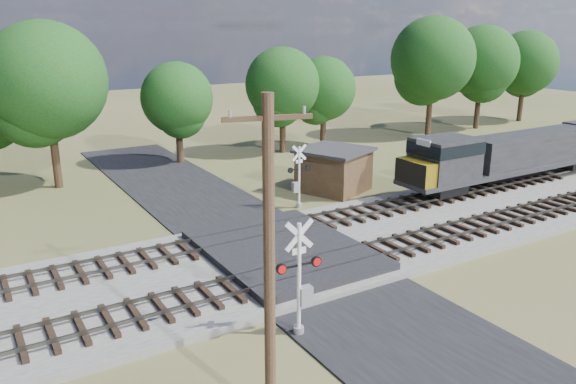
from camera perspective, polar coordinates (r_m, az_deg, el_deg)
ground at (r=27.24m, az=0.04°, el=-7.04°), size 160.00×160.00×0.00m
ballast_bed at (r=33.44m, az=14.42°, el=-2.75°), size 140.00×10.00×0.30m
road at (r=27.22m, az=0.04°, el=-6.97°), size 7.00×60.00×0.08m
crossing_panel at (r=27.51m, az=-0.50°, el=-6.09°), size 7.00×9.00×0.62m
track_near at (r=27.24m, az=7.91°, el=-6.26°), size 140.00×2.60×0.33m
track_far at (r=30.99m, az=2.11°, el=-3.24°), size 140.00×2.60×0.33m
crossing_signal_near at (r=20.43m, az=1.34°, el=-9.71°), size 1.80×0.39×4.47m
crossing_signal_far at (r=34.51m, az=1.02°, el=1.03°), size 1.62×0.35×4.01m
utility_pole at (r=14.90m, az=-1.92°, el=-6.96°), size 2.25×0.69×9.35m
equipment_shed at (r=38.43m, az=4.69°, el=2.31°), size 5.63×5.63×2.93m
treeline at (r=49.12m, az=-0.85°, el=11.60°), size 79.88×10.18×11.92m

